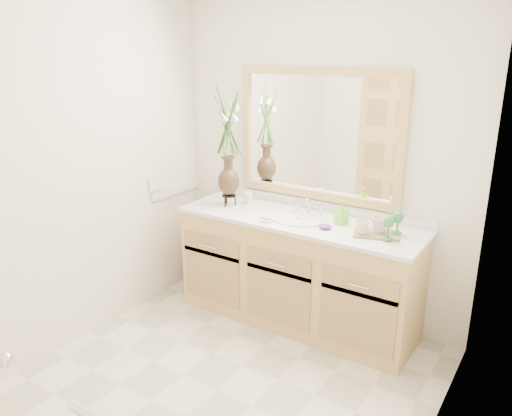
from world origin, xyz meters
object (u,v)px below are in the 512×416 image
Objects in this scene: soap_bottle at (342,213)px; tray at (376,234)px; tumbler at (248,198)px; flower_vase at (228,136)px.

soap_bottle reaches higher than tray.
soap_bottle is at bearing -2.15° from tumbler.
flower_vase is at bearing -152.89° from soap_bottle.
tumbler is 0.61× the size of soap_bottle.
flower_vase is 1.33m from tray.
flower_vase reaches higher than tray.
flower_vase is at bearing -132.76° from tumbler.
tumbler reaches higher than tray.
tray is (0.29, -0.08, -0.07)m from soap_bottle.
flower_vase is 5.37× the size of soap_bottle.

